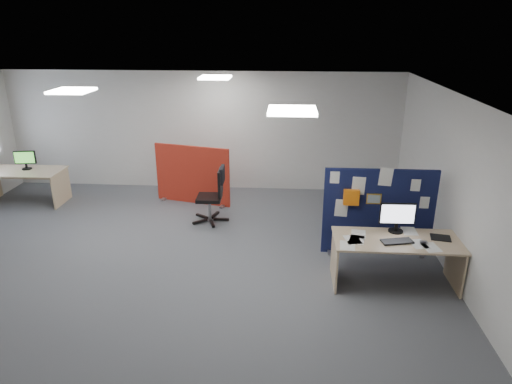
# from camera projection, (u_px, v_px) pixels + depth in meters

# --- Properties ---
(floor) EXTENTS (9.00, 9.00, 0.00)m
(floor) POSITION_uv_depth(u_px,v_px,m) (168.00, 257.00, 7.64)
(floor) COLOR #56595F
(floor) RESTS_ON ground
(ceiling) EXTENTS (9.00, 7.00, 0.02)m
(ceiling) POSITION_uv_depth(u_px,v_px,m) (156.00, 95.00, 6.69)
(ceiling) COLOR white
(ceiling) RESTS_ON wall_back
(wall_back) EXTENTS (9.00, 0.02, 2.70)m
(wall_back) POSITION_uv_depth(u_px,v_px,m) (202.00, 131.00, 10.44)
(wall_back) COLOR silver
(wall_back) RESTS_ON floor
(wall_front) EXTENTS (9.00, 0.02, 2.70)m
(wall_front) POSITION_uv_depth(u_px,v_px,m) (55.00, 315.00, 3.89)
(wall_front) COLOR silver
(wall_front) RESTS_ON floor
(wall_right) EXTENTS (0.02, 7.00, 2.70)m
(wall_right) POSITION_uv_depth(u_px,v_px,m) (455.00, 188.00, 6.88)
(wall_right) COLOR silver
(wall_right) RESTS_ON floor
(ceiling_lights) EXTENTS (4.10, 4.10, 0.04)m
(ceiling_lights) POSITION_uv_depth(u_px,v_px,m) (187.00, 90.00, 7.30)
(ceiling_lights) COLOR white
(ceiling_lights) RESTS_ON ceiling
(navy_divider) EXTENTS (1.82, 0.30, 1.53)m
(navy_divider) POSITION_uv_depth(u_px,v_px,m) (377.00, 212.00, 7.52)
(navy_divider) COLOR #11153E
(navy_divider) RESTS_ON floor
(main_desk) EXTENTS (1.83, 0.81, 0.73)m
(main_desk) POSITION_uv_depth(u_px,v_px,m) (395.00, 248.00, 6.73)
(main_desk) COLOR #DAB98B
(main_desk) RESTS_ON floor
(monitor_main) EXTENTS (0.53, 0.22, 0.46)m
(monitor_main) POSITION_uv_depth(u_px,v_px,m) (397.00, 216.00, 6.79)
(monitor_main) COLOR black
(monitor_main) RESTS_ON main_desk
(keyboard) EXTENTS (0.48, 0.28, 0.02)m
(keyboard) POSITION_uv_depth(u_px,v_px,m) (397.00, 241.00, 6.55)
(keyboard) COLOR black
(keyboard) RESTS_ON main_desk
(mouse) EXTENTS (0.10, 0.06, 0.03)m
(mouse) POSITION_uv_depth(u_px,v_px,m) (424.00, 242.00, 6.52)
(mouse) COLOR gray
(mouse) RESTS_ON main_desk
(paper_tray) EXTENTS (0.32, 0.27, 0.01)m
(paper_tray) POSITION_uv_depth(u_px,v_px,m) (441.00, 238.00, 6.67)
(paper_tray) COLOR black
(paper_tray) RESTS_ON main_desk
(red_divider) EXTENTS (1.66, 0.46, 1.27)m
(red_divider) POSITION_uv_depth(u_px,v_px,m) (192.00, 175.00, 9.74)
(red_divider) COLOR #A42215
(red_divider) RESTS_ON floor
(second_desk) EXTENTS (1.68, 0.84, 0.73)m
(second_desk) POSITION_uv_depth(u_px,v_px,m) (25.00, 178.00, 9.81)
(second_desk) COLOR #DAB98B
(second_desk) RESTS_ON floor
(monitor_second) EXTENTS (0.44, 0.20, 0.40)m
(monitor_second) POSITION_uv_depth(u_px,v_px,m) (25.00, 159.00, 9.73)
(monitor_second) COLOR black
(monitor_second) RESTS_ON second_desk
(office_chair) EXTENTS (0.70, 0.73, 1.10)m
(office_chair) POSITION_uv_depth(u_px,v_px,m) (215.00, 191.00, 8.81)
(office_chair) COLOR black
(office_chair) RESTS_ON floor
(desk_papers) EXTENTS (1.42, 0.86, 0.00)m
(desk_papers) POSITION_uv_depth(u_px,v_px,m) (382.00, 240.00, 6.61)
(desk_papers) COLOR white
(desk_papers) RESTS_ON main_desk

